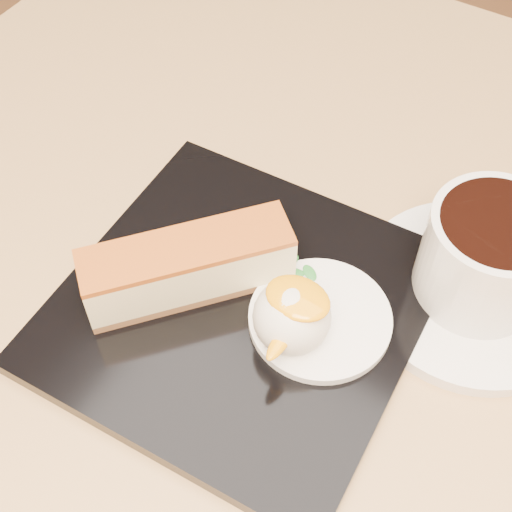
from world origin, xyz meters
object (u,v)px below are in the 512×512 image
Objects in this scene: cheesecake at (188,266)px; ice_cream_scoop at (292,317)px; table at (283,428)px; dessert_plate at (240,309)px; saucer at (472,291)px; coffee_cup at (490,257)px.

cheesecake is 2.61× the size of ice_cream_scoop.
dessert_plate is at bearing -168.14° from table.
table is 5.33× the size of saucer.
dessert_plate is 0.04m from cheesecake.
saucer is at bearing 36.71° from dessert_plate.
saucer is (0.12, 0.09, -0.00)m from dessert_plate.
ice_cream_scoop reaches higher than cheesecake.
cheesecake reaches higher than table.
saucer is (0.16, 0.10, -0.03)m from cheesecake.
table is at bearing -38.85° from cheesecake.
cheesecake is 0.82× the size of saucer.
dessert_plate is 0.15m from saucer.
ice_cream_scoop is 0.45× the size of coffee_cup.
table is at bearing -114.86° from coffee_cup.
coffee_cup is (0.09, 0.08, 0.20)m from table.
coffee_cup is at bearing -22.62° from saucer.
coffee_cup is at bearing 48.44° from ice_cream_scoop.
saucer is at bearing -17.32° from cheesecake.
dessert_plate is 0.05m from ice_cream_scoop.
ice_cream_scoop is (0.01, -0.01, 0.19)m from table.
coffee_cup is (0.00, -0.00, 0.04)m from saucer.
table is at bearing 118.39° from ice_cream_scoop.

